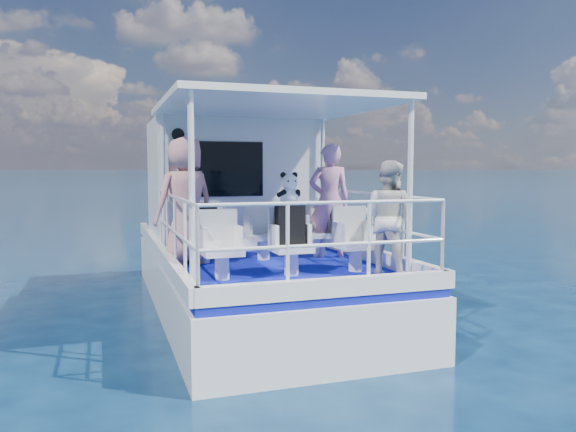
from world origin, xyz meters
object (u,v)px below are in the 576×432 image
at_px(passenger_port_fwd, 185,201).
at_px(panda, 289,188).
at_px(passenger_stbd_aft, 388,218).
at_px(backpack_center, 290,225).

xyz_separation_m(passenger_port_fwd, panda, (1.13, -1.24, 0.20)).
xyz_separation_m(passenger_stbd_aft, backpack_center, (-1.21, 0.35, -0.09)).
height_order(backpack_center, panda, panda).
bearing_deg(panda, passenger_port_fwd, 132.31).
bearing_deg(passenger_port_fwd, backpack_center, 111.77).
relative_size(passenger_port_fwd, backpack_center, 3.44).
height_order(passenger_stbd_aft, backpack_center, passenger_stbd_aft).
bearing_deg(passenger_stbd_aft, backpack_center, 37.95).
bearing_deg(backpack_center, panda, -145.92).
distance_m(passenger_port_fwd, passenger_stbd_aft, 2.84).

